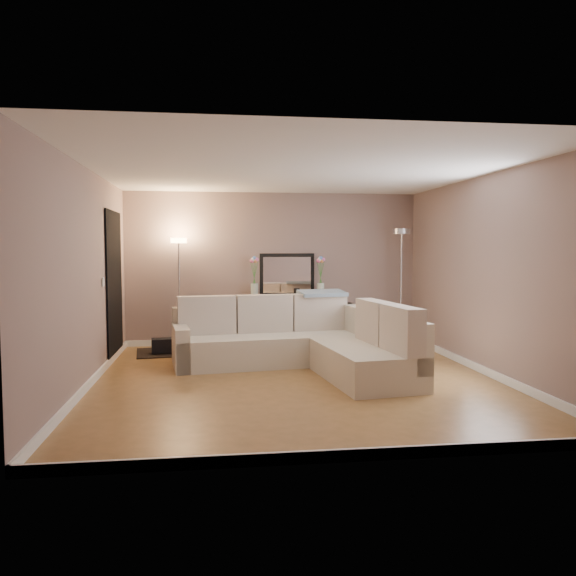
{
  "coord_description": "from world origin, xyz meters",
  "views": [
    {
      "loc": [
        -1.02,
        -6.86,
        1.64
      ],
      "look_at": [
        0.0,
        0.8,
        1.1
      ],
      "focal_mm": 35.0,
      "sensor_mm": 36.0,
      "label": 1
    }
  ],
  "objects": [
    {
      "name": "baseboard_right",
      "position": [
        2.48,
        0.0,
        0.05
      ],
      "size": [
        0.03,
        5.5,
        0.1
      ],
      "primitive_type": "cube",
      "color": "white",
      "rests_on": "ground"
    },
    {
      "name": "black_bag",
      "position": [
        -1.82,
        1.98,
        0.14
      ],
      "size": [
        0.36,
        0.28,
        0.22
      ],
      "primitive_type": "cube",
      "rotation": [
        0.0,
        0.0,
        0.12
      ],
      "color": "black",
      "rests_on": "charcoal_rug"
    },
    {
      "name": "sectional_sofa",
      "position": [
        0.2,
        0.7,
        0.36
      ],
      "size": [
        3.06,
        2.73,
        0.97
      ],
      "color": "beige",
      "rests_on": "floor"
    },
    {
      "name": "floor_lamp_lit",
      "position": [
        -1.58,
        2.46,
        1.28
      ],
      "size": [
        0.29,
        0.29,
        1.82
      ],
      "color": "silver",
      "rests_on": "floor"
    },
    {
      "name": "throw_blanket",
      "position": [
        0.61,
        1.44,
        0.97
      ],
      "size": [
        0.76,
        0.52,
        0.09
      ],
      "primitive_type": "cube",
      "rotation": [
        0.1,
        0.0,
        0.18
      ],
      "color": "#7E93A3",
      "rests_on": "sectional_sofa"
    },
    {
      "name": "baseboard_back",
      "position": [
        0.0,
        2.73,
        0.05
      ],
      "size": [
        5.0,
        0.03,
        0.1
      ],
      "primitive_type": "cube",
      "color": "white",
      "rests_on": "ground"
    },
    {
      "name": "flower_vase_right",
      "position": [
        0.79,
        2.52,
        1.11
      ],
      "size": [
        0.16,
        0.13,
        0.7
      ],
      "color": "silver",
      "rests_on": "console_table"
    },
    {
      "name": "leaning_mirror",
      "position": [
        0.24,
        2.73,
        1.19
      ],
      "size": [
        0.95,
        0.1,
        0.74
      ],
      "color": "black",
      "rests_on": "console_table"
    },
    {
      "name": "floor_lamp_unlit",
      "position": [
        2.12,
        2.25,
        1.4
      ],
      "size": [
        0.32,
        0.32,
        1.98
      ],
      "color": "silver",
      "rests_on": "floor"
    },
    {
      "name": "switch_plate",
      "position": [
        -2.48,
        0.85,
        1.2
      ],
      "size": [
        0.02,
        0.08,
        0.12
      ],
      "primitive_type": "cube",
      "color": "white",
      "rests_on": "ground"
    },
    {
      "name": "wall_left",
      "position": [
        -2.51,
        0.0,
        1.3
      ],
      "size": [
        0.02,
        5.5,
        2.6
      ],
      "primitive_type": "cube",
      "color": "gray",
      "rests_on": "ground"
    },
    {
      "name": "baseboard_front",
      "position": [
        0.0,
        -2.73,
        0.05
      ],
      "size": [
        5.0,
        0.03,
        0.1
      ],
      "primitive_type": "cube",
      "color": "white",
      "rests_on": "ground"
    },
    {
      "name": "doorway",
      "position": [
        -2.48,
        1.7,
        1.1
      ],
      "size": [
        0.02,
        1.2,
        2.2
      ],
      "primitive_type": "cube",
      "color": "black",
      "rests_on": "ground"
    },
    {
      "name": "baseboard_left",
      "position": [
        -2.48,
        0.0,
        0.05
      ],
      "size": [
        0.03,
        5.5,
        0.1
      ],
      "primitive_type": "cube",
      "color": "white",
      "rests_on": "ground"
    },
    {
      "name": "wall_right",
      "position": [
        2.51,
        0.0,
        1.3
      ],
      "size": [
        0.02,
        5.5,
        2.6
      ],
      "primitive_type": "cube",
      "color": "gray",
      "rests_on": "ground"
    },
    {
      "name": "table_decor",
      "position": [
        0.22,
        2.52,
        0.85
      ],
      "size": [
        0.57,
        0.13,
        0.13
      ],
      "color": "orange",
      "rests_on": "console_table"
    },
    {
      "name": "wall_back",
      "position": [
        0.0,
        2.76,
        1.3
      ],
      "size": [
        5.0,
        0.02,
        2.6
      ],
      "primitive_type": "cube",
      "color": "gray",
      "rests_on": "ground"
    },
    {
      "name": "floor",
      "position": [
        0.0,
        0.0,
        -0.01
      ],
      "size": [
        5.0,
        5.5,
        0.01
      ],
      "primitive_type": "cube",
      "color": "olive",
      "rests_on": "ground"
    },
    {
      "name": "console_table",
      "position": [
        0.14,
        2.57,
        0.46
      ],
      "size": [
        1.35,
        0.44,
        0.82
      ],
      "color": "black",
      "rests_on": "floor"
    },
    {
      "name": "wall_front",
      "position": [
        0.0,
        -2.76,
        1.3
      ],
      "size": [
        5.0,
        0.02,
        2.6
      ],
      "primitive_type": "cube",
      "color": "gray",
      "rests_on": "ground"
    },
    {
      "name": "charcoal_rug",
      "position": [
        -1.63,
        2.1,
        0.01
      ],
      "size": [
        1.28,
        1.03,
        0.02
      ],
      "primitive_type": "cube",
      "rotation": [
        0.0,
        0.0,
        0.12
      ],
      "color": "black",
      "rests_on": "floor"
    },
    {
      "name": "flower_vase_left",
      "position": [
        -0.34,
        2.6,
        1.11
      ],
      "size": [
        0.16,
        0.13,
        0.7
      ],
      "color": "silver",
      "rests_on": "console_table"
    },
    {
      "name": "ceiling",
      "position": [
        0.0,
        0.0,
        2.6
      ],
      "size": [
        5.0,
        5.5,
        0.01
      ],
      "primitive_type": "cube",
      "color": "white",
      "rests_on": "ground"
    }
  ]
}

